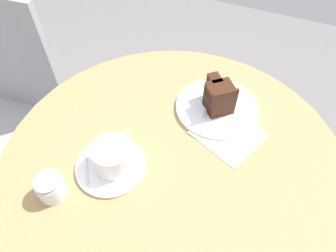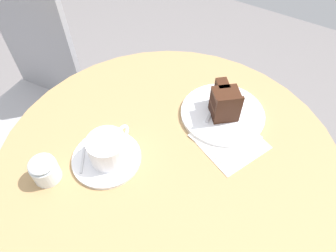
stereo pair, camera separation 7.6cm
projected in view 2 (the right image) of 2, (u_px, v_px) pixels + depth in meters
ground_plane at (169, 251)px, 1.33m from camera, size 4.40×4.40×0.01m
cafe_table at (169, 179)px, 0.84m from camera, size 0.87×0.87×0.75m
saucer at (107, 158)px, 0.74m from camera, size 0.17×0.17×0.01m
coffee_cup at (108, 148)px, 0.71m from camera, size 0.13×0.09×0.07m
teaspoon at (84, 150)px, 0.75m from camera, size 0.09×0.07×0.00m
cake_plate at (222, 113)px, 0.83m from camera, size 0.23×0.23×0.01m
cake_slice at (224, 103)px, 0.79m from camera, size 0.10×0.10×0.09m
fork at (216, 100)px, 0.85m from camera, size 0.15×0.04×0.00m
napkin at (228, 139)px, 0.78m from camera, size 0.20×0.20×0.00m
cafe_chair at (35, 85)px, 1.24m from camera, size 0.42×0.42×0.93m
sugar_pot at (44, 170)px, 0.69m from camera, size 0.06×0.06×0.07m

